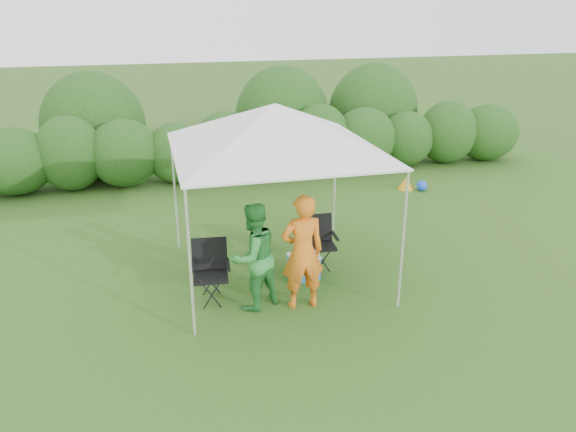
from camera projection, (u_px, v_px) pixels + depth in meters
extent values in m
plane|color=#355D1D|center=(284.00, 287.00, 8.91)|extent=(70.00, 70.00, 0.00)
ellipsoid|color=#245018|center=(14.00, 162.00, 12.91)|extent=(1.80, 1.53, 1.57)
cylinder|color=#382616|center=(19.00, 188.00, 13.14)|extent=(0.12, 0.12, 0.30)
ellipsoid|color=#245018|center=(70.00, 154.00, 13.15)|extent=(1.57, 1.34, 1.80)
cylinder|color=#382616|center=(74.00, 184.00, 13.42)|extent=(0.12, 0.12, 0.30)
ellipsoid|color=#245018|center=(124.00, 153.00, 13.46)|extent=(1.72, 1.47, 1.65)
cylinder|color=#382616|center=(127.00, 180.00, 13.71)|extent=(0.12, 0.12, 0.30)
ellipsoid|color=#245018|center=(176.00, 153.00, 13.78)|extent=(1.50, 1.28, 1.50)
cylinder|color=#382616|center=(178.00, 176.00, 13.99)|extent=(0.12, 0.12, 0.30)
ellipsoid|color=#245018|center=(226.00, 146.00, 14.02)|extent=(1.65, 1.40, 1.73)
cylinder|color=#382616|center=(227.00, 173.00, 14.28)|extent=(0.12, 0.12, 0.30)
ellipsoid|color=#245018|center=(274.00, 146.00, 14.33)|extent=(1.80, 1.53, 1.57)
cylinder|color=#382616|center=(274.00, 170.00, 14.56)|extent=(0.12, 0.12, 0.30)
ellipsoid|color=#245018|center=(320.00, 139.00, 14.58)|extent=(1.58, 1.34, 1.80)
cylinder|color=#382616|center=(319.00, 166.00, 14.85)|extent=(0.12, 0.12, 0.30)
ellipsoid|color=#245018|center=(364.00, 139.00, 14.89)|extent=(1.72, 1.47, 1.65)
cylinder|color=#382616|center=(363.00, 163.00, 15.13)|extent=(0.12, 0.12, 0.30)
ellipsoid|color=#245018|center=(406.00, 139.00, 15.20)|extent=(1.50, 1.28, 1.50)
cylinder|color=#382616|center=(405.00, 160.00, 15.41)|extent=(0.12, 0.12, 0.30)
ellipsoid|color=#245018|center=(448.00, 132.00, 15.44)|extent=(1.65, 1.40, 1.73)
cylinder|color=#382616|center=(445.00, 157.00, 15.70)|extent=(0.12, 0.12, 0.30)
ellipsoid|color=#245018|center=(487.00, 132.00, 15.75)|extent=(1.80, 1.53, 1.57)
cylinder|color=#382616|center=(484.00, 155.00, 15.98)|extent=(0.12, 0.12, 0.30)
cylinder|color=silver|center=(190.00, 265.00, 7.28)|extent=(0.04, 0.04, 2.10)
cylinder|color=silver|center=(403.00, 242.00, 7.97)|extent=(0.04, 0.04, 2.10)
cylinder|color=silver|center=(175.00, 193.00, 9.99)|extent=(0.04, 0.04, 2.10)
cylinder|color=silver|center=(335.00, 181.00, 10.68)|extent=(0.04, 0.04, 2.10)
cube|color=white|center=(276.00, 150.00, 8.60)|extent=(3.10, 3.10, 0.03)
pyramid|color=white|center=(275.00, 126.00, 8.47)|extent=(3.10, 3.10, 0.70)
cube|color=black|center=(320.00, 246.00, 9.46)|extent=(0.51, 0.47, 0.05)
cube|color=black|center=(318.00, 227.00, 9.55)|extent=(0.49, 0.16, 0.46)
cube|color=black|center=(306.00, 238.00, 9.36)|extent=(0.07, 0.41, 0.03)
cube|color=black|center=(335.00, 236.00, 9.44)|extent=(0.07, 0.41, 0.03)
cylinder|color=black|center=(311.00, 262.00, 9.31)|extent=(0.02, 0.02, 0.39)
cylinder|color=black|center=(335.00, 260.00, 9.38)|extent=(0.02, 0.02, 0.39)
cylinder|color=black|center=(306.00, 252.00, 9.68)|extent=(0.02, 0.02, 0.39)
cylinder|color=black|center=(329.00, 250.00, 9.75)|extent=(0.02, 0.02, 0.39)
cube|color=black|center=(211.00, 276.00, 8.36)|extent=(0.56, 0.52, 0.05)
cube|color=black|center=(209.00, 254.00, 8.46)|extent=(0.52, 0.19, 0.49)
cube|color=black|center=(192.00, 267.00, 8.26)|extent=(0.09, 0.44, 0.03)
cube|color=black|center=(228.00, 264.00, 8.34)|extent=(0.09, 0.44, 0.03)
cylinder|color=black|center=(197.00, 297.00, 8.21)|extent=(0.02, 0.02, 0.41)
cylinder|color=black|center=(227.00, 294.00, 8.27)|extent=(0.02, 0.02, 0.41)
cylinder|color=black|center=(197.00, 283.00, 8.61)|extent=(0.02, 0.02, 0.41)
cylinder|color=black|center=(225.00, 281.00, 8.67)|extent=(0.02, 0.02, 0.41)
imported|color=orange|center=(302.00, 252.00, 8.06)|extent=(0.64, 0.43, 1.75)
imported|color=#2D8C38|center=(253.00, 257.00, 8.08)|extent=(0.98, 0.90, 1.62)
cube|color=#22689E|center=(304.00, 268.00, 9.14)|extent=(0.49, 0.36, 0.38)
cube|color=silver|center=(304.00, 256.00, 9.06)|extent=(0.51, 0.38, 0.03)
cylinder|color=#592D0C|center=(308.00, 249.00, 8.99)|extent=(0.07, 0.07, 0.25)
cone|color=orange|center=(406.00, 183.00, 13.48)|extent=(0.38, 0.38, 0.32)
sphere|color=blue|center=(422.00, 186.00, 13.38)|extent=(0.25, 0.25, 0.25)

